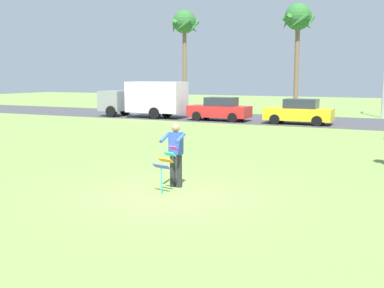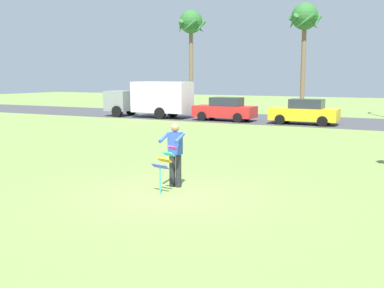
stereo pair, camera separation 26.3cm
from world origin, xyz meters
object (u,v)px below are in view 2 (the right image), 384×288
at_px(parked_truck_grey_van, 152,98).
at_px(palm_tree_right_near, 305,21).
at_px(parked_car_red, 225,109).
at_px(person_kite_flyer, 175,153).
at_px(palm_tree_left_near, 191,26).
at_px(kite_held, 164,162).
at_px(parked_car_yellow, 305,112).

xyz_separation_m(parked_truck_grey_van, palm_tree_right_near, (9.02, 8.26, 5.89)).
bearing_deg(parked_car_red, palm_tree_right_near, 68.58).
height_order(person_kite_flyer, parked_car_red, person_kite_flyer).
height_order(parked_truck_grey_van, palm_tree_left_near, palm_tree_left_near).
bearing_deg(palm_tree_right_near, kite_held, -83.65).
height_order(parked_car_red, palm_tree_left_near, palm_tree_left_near).
xyz_separation_m(parked_car_red, palm_tree_right_near, (3.24, 8.26, 6.53)).
xyz_separation_m(person_kite_flyer, palm_tree_left_near, (-13.45, 27.32, 6.56)).
relative_size(parked_car_yellow, palm_tree_left_near, 0.47).
bearing_deg(person_kite_flyer, palm_tree_left_near, 116.21).
distance_m(parked_car_yellow, palm_tree_right_near, 10.75).
bearing_deg(palm_tree_right_near, person_kite_flyer, -83.63).
relative_size(parked_truck_grey_van, parked_car_yellow, 1.59).
distance_m(kite_held, palm_tree_left_near, 31.80).
bearing_deg(parked_truck_grey_van, palm_tree_right_near, 42.50).
height_order(parked_car_red, palm_tree_right_near, palm_tree_right_near).
relative_size(kite_held, parked_car_yellow, 0.28).
bearing_deg(person_kite_flyer, kite_held, -84.64).
xyz_separation_m(person_kite_flyer, kite_held, (0.06, -0.68, -0.14)).
bearing_deg(kite_held, parked_car_yellow, 92.57).
relative_size(kite_held, palm_tree_left_near, 0.13).
relative_size(parked_truck_grey_van, parked_car_red, 1.59).
bearing_deg(palm_tree_left_near, parked_car_yellow, -35.81).
bearing_deg(parked_truck_grey_van, person_kite_flyer, -56.64).
height_order(person_kite_flyer, parked_car_yellow, person_kite_flyer).
bearing_deg(palm_tree_right_near, parked_car_red, -111.42).
bearing_deg(parked_truck_grey_van, parked_car_yellow, 0.00).
xyz_separation_m(parked_truck_grey_van, palm_tree_left_near, (-1.48, 9.14, 6.10)).
xyz_separation_m(person_kite_flyer, parked_car_yellow, (-0.78, 18.18, -0.18)).
bearing_deg(parked_car_red, person_kite_flyer, -71.18).
distance_m(kite_held, parked_car_red, 19.87).
bearing_deg(kite_held, person_kite_flyer, 95.36).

